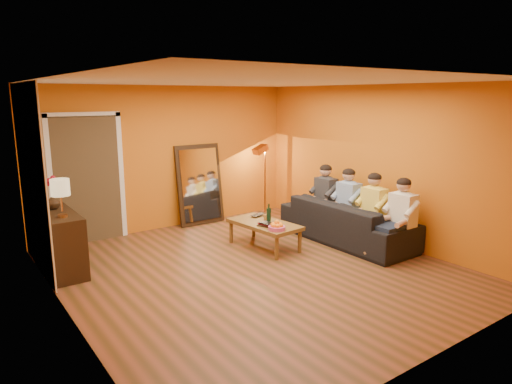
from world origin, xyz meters
TOP-DOWN VIEW (x-y plane):
  - room_shell at (0.00, 0.37)m, footprint 5.00×5.50m
  - white_accent at (-2.48, 1.75)m, footprint 0.02×1.90m
  - doorway_recess at (-1.50, 2.83)m, footprint 1.06×0.30m
  - door_jamb_left at (-2.07, 2.71)m, footprint 0.08×0.06m
  - door_jamb_right at (-0.93, 2.71)m, footprint 0.08×0.06m
  - door_header at (-1.50, 2.71)m, footprint 1.22×0.06m
  - mirror_frame at (0.55, 2.63)m, footprint 0.92×0.27m
  - mirror_glass at (0.55, 2.59)m, footprint 0.78×0.21m
  - sideboard at (-2.24, 1.55)m, footprint 0.44×1.18m
  - table_lamp at (-2.24, 1.25)m, footprint 0.24×0.24m
  - sofa at (2.00, 0.18)m, footprint 2.40×0.94m
  - coffee_table at (0.68, 0.73)m, footprint 0.74×1.27m
  - floor_lamp at (1.86, 2.30)m, footprint 0.33×0.27m
  - dog at (1.70, -0.59)m, footprint 0.49×0.62m
  - person_far_left at (2.13, -0.82)m, footprint 0.70×0.44m
  - person_mid_left at (2.13, -0.27)m, footprint 0.70×0.44m
  - person_mid_right at (2.13, 0.28)m, footprint 0.70×0.44m
  - person_far_right at (2.13, 0.83)m, footprint 0.70×0.44m
  - fruit_bowl at (0.58, 0.28)m, footprint 0.26×0.26m
  - wine_bottle at (0.73, 0.68)m, footprint 0.07×0.07m
  - tumbler at (0.80, 0.85)m, footprint 0.12×0.12m
  - laptop at (0.86, 1.08)m, footprint 0.38×0.31m
  - book_lower at (0.50, 0.53)m, footprint 0.24×0.27m
  - book_mid at (0.51, 0.54)m, footprint 0.21×0.26m
  - book_upper at (0.50, 0.52)m, footprint 0.18×0.23m
  - vase at (-2.24, 1.80)m, footprint 0.20×0.20m
  - flowers at (-2.24, 1.80)m, footprint 0.17×0.17m

SIDE VIEW (x-z plane):
  - coffee_table at x=0.68m, z-range 0.00..0.42m
  - dog at x=1.70m, z-range 0.00..0.64m
  - sofa at x=2.00m, z-range 0.00..0.70m
  - sideboard at x=-2.24m, z-range 0.00..0.85m
  - book_lower at x=0.50m, z-range 0.42..0.44m
  - laptop at x=0.86m, z-range 0.42..0.45m
  - book_mid at x=0.51m, z-range 0.44..0.46m
  - tumbler at x=0.80m, z-range 0.42..0.51m
  - book_upper at x=0.50m, z-range 0.46..0.48m
  - fruit_bowl at x=0.58m, z-range 0.42..0.58m
  - wine_bottle at x=0.73m, z-range 0.42..0.73m
  - person_far_left at x=2.13m, z-range 0.00..1.22m
  - person_mid_left at x=2.13m, z-range 0.00..1.22m
  - person_mid_right at x=2.13m, z-range 0.00..1.22m
  - person_far_right at x=2.13m, z-range 0.00..1.22m
  - floor_lamp at x=1.86m, z-range 0.00..1.44m
  - mirror_frame at x=0.55m, z-range 0.00..1.52m
  - mirror_glass at x=0.55m, z-range 0.09..1.43m
  - vase at x=-2.24m, z-range 0.85..1.06m
  - doorway_recess at x=-1.50m, z-range 0.00..2.10m
  - door_jamb_left at x=-2.07m, z-range -0.05..2.15m
  - door_jamb_right at x=-0.93m, z-range -0.05..2.15m
  - table_lamp at x=-2.24m, z-range 0.85..1.36m
  - flowers at x=-2.24m, z-range 0.97..1.45m
  - room_shell at x=0.00m, z-range 0.00..2.60m
  - white_accent at x=-2.48m, z-range 0.01..2.59m
  - door_header at x=-1.50m, z-range 2.08..2.16m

